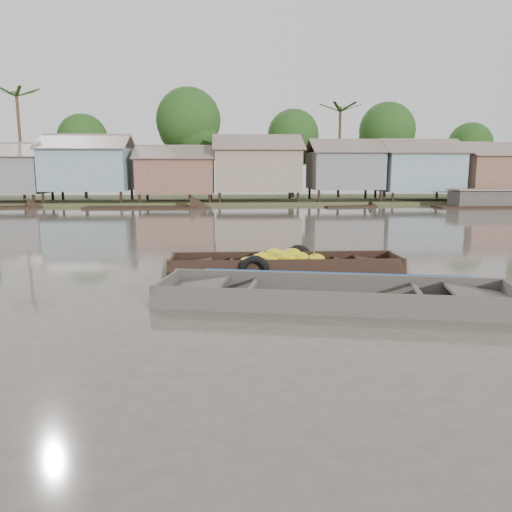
{
  "coord_description": "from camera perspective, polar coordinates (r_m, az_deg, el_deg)",
  "views": [
    {
      "loc": [
        -0.31,
        -10.29,
        2.78
      ],
      "look_at": [
        0.46,
        0.93,
        0.8
      ],
      "focal_mm": 35.0,
      "sensor_mm": 36.0,
      "label": 1
    }
  ],
  "objects": [
    {
      "name": "viewer_boat",
      "position": [
        10.59,
        8.93,
        -5.05
      ],
      "size": [
        7.58,
        3.41,
        0.59
      ],
      "rotation": [
        0.0,
        0.0,
        -0.21
      ],
      "color": "#3E3935",
      "rests_on": "ground"
    },
    {
      "name": "riverbank",
      "position": [
        42.29,
        0.59,
        10.39
      ],
      "size": [
        120.0,
        12.47,
        10.22
      ],
      "color": "#384723",
      "rests_on": "ground"
    },
    {
      "name": "banana_boat",
      "position": [
        13.6,
        3.03,
        -1.03
      ],
      "size": [
        6.28,
        1.7,
        0.9
      ],
      "rotation": [
        0.0,
        0.0,
        -0.02
      ],
      "color": "black",
      "rests_on": "ground"
    },
    {
      "name": "ground",
      "position": [
        10.67,
        -2.14,
        -5.14
      ],
      "size": [
        120.0,
        120.0,
        0.0
      ],
      "primitive_type": "plane",
      "color": "#4B4539",
      "rests_on": "ground"
    },
    {
      "name": "distant_boats",
      "position": [
        36.67,
        15.19,
        5.63
      ],
      "size": [
        47.24,
        14.15,
        1.38
      ],
      "color": "black",
      "rests_on": "ground"
    }
  ]
}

